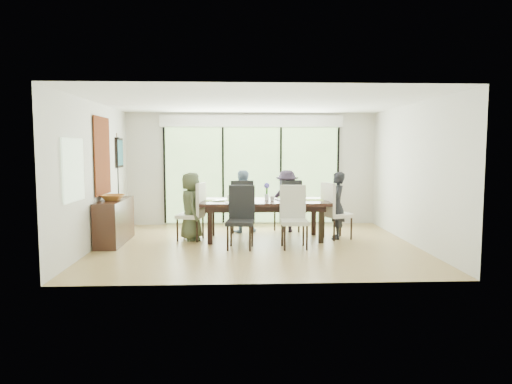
{
  "coord_description": "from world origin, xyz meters",
  "views": [
    {
      "loc": [
        -0.39,
        -8.56,
        1.83
      ],
      "look_at": [
        0.0,
        0.25,
        1.0
      ],
      "focal_mm": 32.0,
      "sensor_mm": 36.0,
      "label": 1
    }
  ],
  "objects_px": {
    "chair_left_end": "(190,211)",
    "sideboard": "(115,221)",
    "chair_far_right": "(287,205)",
    "person_left_end": "(191,206)",
    "laptop": "(222,200)",
    "chair_near_left": "(240,217)",
    "vase": "(267,197)",
    "chair_near_right": "(294,217)",
    "table_top": "(264,202)",
    "chair_far_left": "(242,206)",
    "chair_right_end": "(338,210)",
    "person_right_end": "(337,205)",
    "person_far_right": "(287,201)",
    "bowl": "(113,197)",
    "cup_b": "(272,198)",
    "cup_a": "(230,197)",
    "cup_c": "(303,197)",
    "person_far_left": "(242,201)"
  },
  "relations": [
    {
      "from": "person_far_left",
      "to": "person_far_right",
      "type": "bearing_deg",
      "value": 170.87
    },
    {
      "from": "chair_near_left",
      "to": "vase",
      "type": "height_order",
      "value": "chair_near_left"
    },
    {
      "from": "table_top",
      "to": "sideboard",
      "type": "distance_m",
      "value": 2.97
    },
    {
      "from": "chair_left_end",
      "to": "person_left_end",
      "type": "bearing_deg",
      "value": 103.07
    },
    {
      "from": "chair_near_right",
      "to": "person_left_end",
      "type": "bearing_deg",
      "value": 155.62
    },
    {
      "from": "chair_near_right",
      "to": "person_far_left",
      "type": "xyz_separation_m",
      "value": [
        -0.95,
        1.7,
        0.1
      ]
    },
    {
      "from": "chair_near_right",
      "to": "vase",
      "type": "bearing_deg",
      "value": 115.41
    },
    {
      "from": "table_top",
      "to": "chair_far_left",
      "type": "relative_size",
      "value": 2.18
    },
    {
      "from": "vase",
      "to": "chair_left_end",
      "type": "bearing_deg",
      "value": -178.15
    },
    {
      "from": "cup_b",
      "to": "cup_a",
      "type": "bearing_deg",
      "value": 163.61
    },
    {
      "from": "chair_right_end",
      "to": "sideboard",
      "type": "height_order",
      "value": "chair_right_end"
    },
    {
      "from": "chair_far_left",
      "to": "chair_near_right",
      "type": "distance_m",
      "value": 1.96
    },
    {
      "from": "chair_near_right",
      "to": "person_far_right",
      "type": "distance_m",
      "value": 1.7
    },
    {
      "from": "vase",
      "to": "chair_near_right",
      "type": "bearing_deg",
      "value": -63.94
    },
    {
      "from": "chair_right_end",
      "to": "chair_near_left",
      "type": "bearing_deg",
      "value": 93.98
    },
    {
      "from": "chair_far_right",
      "to": "cup_b",
      "type": "distance_m",
      "value": 1.06
    },
    {
      "from": "chair_far_left",
      "to": "person_left_end",
      "type": "distance_m",
      "value": 1.34
    },
    {
      "from": "person_far_right",
      "to": "laptop",
      "type": "bearing_deg",
      "value": 47.29
    },
    {
      "from": "cup_b",
      "to": "cup_c",
      "type": "distance_m",
      "value": 0.68
    },
    {
      "from": "chair_right_end",
      "to": "chair_near_left",
      "type": "height_order",
      "value": "same"
    },
    {
      "from": "person_right_end",
      "to": "chair_near_left",
      "type": "bearing_deg",
      "value": -55.53
    },
    {
      "from": "chair_far_right",
      "to": "person_far_left",
      "type": "distance_m",
      "value": 1.01
    },
    {
      "from": "person_left_end",
      "to": "vase",
      "type": "distance_m",
      "value": 1.54
    },
    {
      "from": "chair_far_right",
      "to": "chair_near_left",
      "type": "bearing_deg",
      "value": 39.88
    },
    {
      "from": "chair_right_end",
      "to": "chair_near_right",
      "type": "height_order",
      "value": "same"
    },
    {
      "from": "person_far_right",
      "to": "vase",
      "type": "bearing_deg",
      "value": 71.04
    },
    {
      "from": "chair_near_left",
      "to": "chair_near_right",
      "type": "distance_m",
      "value": 1.0
    },
    {
      "from": "cup_b",
      "to": "cup_c",
      "type": "bearing_deg",
      "value": 17.1
    },
    {
      "from": "bowl",
      "to": "person_right_end",
      "type": "bearing_deg",
      "value": 4.28
    },
    {
      "from": "chair_near_right",
      "to": "laptop",
      "type": "relative_size",
      "value": 3.33
    },
    {
      "from": "chair_far_right",
      "to": "person_right_end",
      "type": "height_order",
      "value": "person_right_end"
    },
    {
      "from": "chair_left_end",
      "to": "sideboard",
      "type": "relative_size",
      "value": 0.77
    },
    {
      "from": "person_far_right",
      "to": "cup_c",
      "type": "relative_size",
      "value": 10.4
    },
    {
      "from": "person_left_end",
      "to": "cup_a",
      "type": "distance_m",
      "value": 0.81
    },
    {
      "from": "person_left_end",
      "to": "person_far_left",
      "type": "bearing_deg",
      "value": -60.82
    },
    {
      "from": "chair_near_right",
      "to": "sideboard",
      "type": "xyz_separation_m",
      "value": [
        -3.45,
        0.64,
        -0.16
      ]
    },
    {
      "from": "person_left_end",
      "to": "vase",
      "type": "xyz_separation_m",
      "value": [
        1.53,
        0.05,
        0.18
      ]
    },
    {
      "from": "chair_far_right",
      "to": "person_left_end",
      "type": "height_order",
      "value": "person_left_end"
    },
    {
      "from": "laptop",
      "to": "chair_left_end",
      "type": "bearing_deg",
      "value": 122.14
    },
    {
      "from": "chair_far_left",
      "to": "person_far_right",
      "type": "bearing_deg",
      "value": 177.41
    },
    {
      "from": "chair_near_right",
      "to": "vase",
      "type": "relative_size",
      "value": 9.17
    },
    {
      "from": "cup_b",
      "to": "table_top",
      "type": "bearing_deg",
      "value": 146.31
    },
    {
      "from": "chair_far_right",
      "to": "vase",
      "type": "xyz_separation_m",
      "value": [
        -0.5,
        -0.8,
        0.28
      ]
    },
    {
      "from": "chair_right_end",
      "to": "sideboard",
      "type": "distance_m",
      "value": 4.46
    },
    {
      "from": "chair_near_right",
      "to": "cup_c",
      "type": "distance_m",
      "value": 1.05
    },
    {
      "from": "chair_near_right",
      "to": "cup_b",
      "type": "distance_m",
      "value": 0.89
    },
    {
      "from": "person_right_end",
      "to": "person_far_right",
      "type": "height_order",
      "value": "same"
    },
    {
      "from": "chair_far_right",
      "to": "person_far_right",
      "type": "xyz_separation_m",
      "value": [
        -0.0,
        -0.02,
        0.1
      ]
    },
    {
      "from": "person_far_right",
      "to": "cup_b",
      "type": "bearing_deg",
      "value": 80.42
    },
    {
      "from": "person_right_end",
      "to": "vase",
      "type": "xyz_separation_m",
      "value": [
        -1.43,
        0.05,
        0.18
      ]
    }
  ]
}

